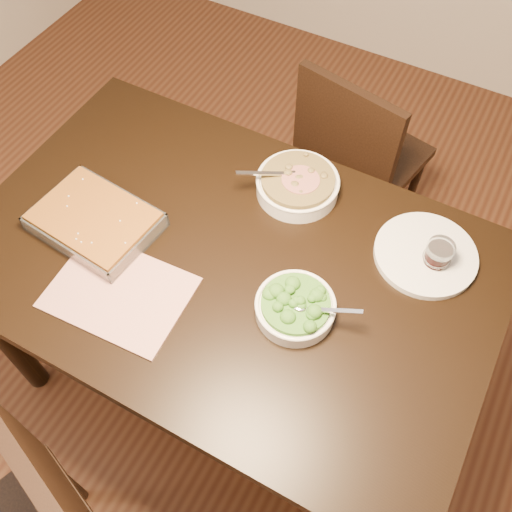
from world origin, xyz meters
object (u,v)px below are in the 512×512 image
stew_bowl (298,184)px  baking_dish (95,221)px  broccoli_bowl (295,307)px  wine_tumbler (438,255)px  chair_far (355,155)px  table (228,278)px  dinner_plate (425,254)px

stew_bowl → baking_dish: stew_bowl is taller
broccoli_bowl → wine_tumbler: wine_tumbler is taller
stew_bowl → chair_far: 0.57m
stew_bowl → chair_far: bearing=87.7°
table → baking_dish: bearing=-167.5°
table → dinner_plate: 0.53m
table → broccoli_bowl: (0.23, -0.06, 0.12)m
wine_tumbler → dinner_plate: bearing=156.4°
baking_dish → wine_tumbler: (0.84, 0.32, 0.02)m
dinner_plate → chair_far: 0.70m
stew_bowl → broccoli_bowl: bearing=-64.6°
table → dinner_plate: size_ratio=5.22×
stew_bowl → dinner_plate: stew_bowl is taller
wine_tumbler → chair_far: chair_far is taller
stew_bowl → baking_dish: (-0.42, -0.37, -0.00)m
baking_dish → broccoli_bowl: bearing=7.6°
wine_tumbler → chair_far: size_ratio=0.10×
wine_tumbler → dinner_plate: 0.05m
table → dinner_plate: bearing=29.2°
stew_bowl → wine_tumbler: 0.43m
dinner_plate → chair_far: bearing=125.6°
baking_dish → dinner_plate: baking_dish is taller
wine_tumbler → chair_far: bearing=127.0°
table → broccoli_bowl: bearing=-14.4°
wine_tumbler → dinner_plate: wine_tumbler is taller
wine_tumbler → stew_bowl: bearing=172.9°
broccoli_bowl → baking_dish: size_ratio=0.66×
broccoli_bowl → wine_tumbler: size_ratio=2.76×
chair_far → dinner_plate: bearing=137.4°
stew_bowl → wine_tumbler: stew_bowl is taller
table → chair_far: chair_far is taller
broccoli_bowl → chair_far: bearing=100.0°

